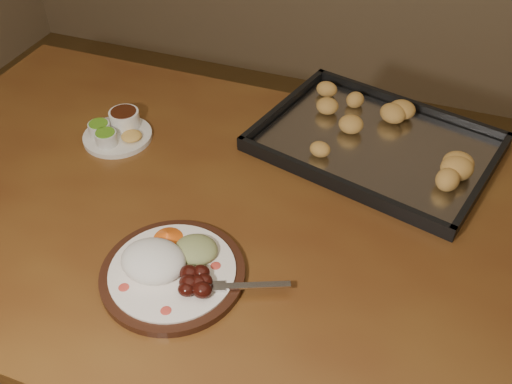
% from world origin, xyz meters
% --- Properties ---
extents(dining_table, '(1.50, 0.91, 0.75)m').
position_xyz_m(dining_table, '(-0.15, 0.25, 0.65)').
color(dining_table, brown).
rests_on(dining_table, ground).
extents(dinner_plate, '(0.33, 0.25, 0.06)m').
position_xyz_m(dinner_plate, '(-0.17, 0.06, 0.77)').
color(dinner_plate, black).
rests_on(dinner_plate, dining_table).
extents(condiment_saucer, '(0.15, 0.15, 0.05)m').
position_xyz_m(condiment_saucer, '(-0.47, 0.39, 0.77)').
color(condiment_saucer, silver).
rests_on(condiment_saucer, dining_table).
extents(baking_tray, '(0.57, 0.48, 0.05)m').
position_xyz_m(baking_tray, '(0.09, 0.55, 0.77)').
color(baking_tray, black).
rests_on(baking_tray, dining_table).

